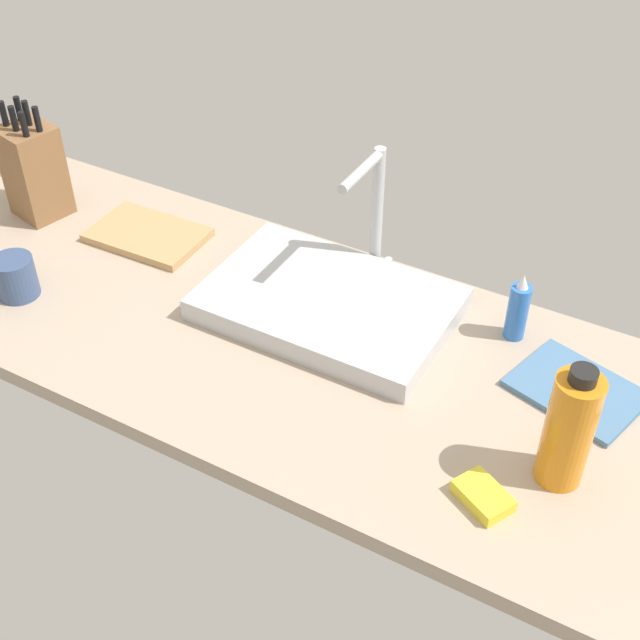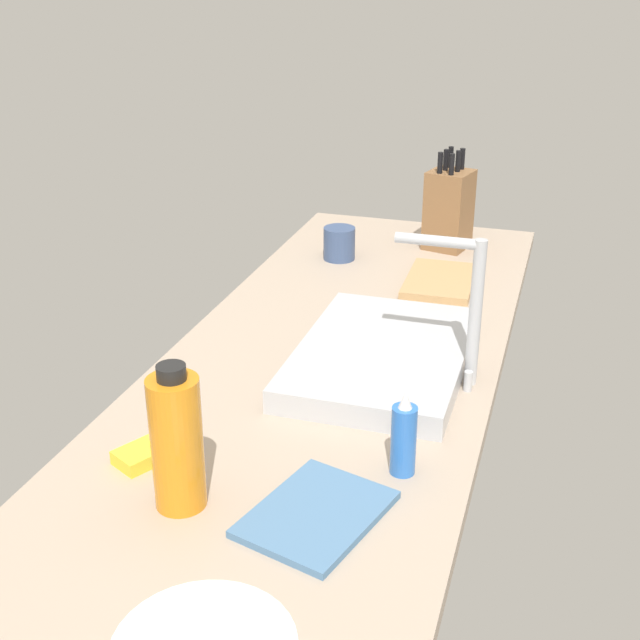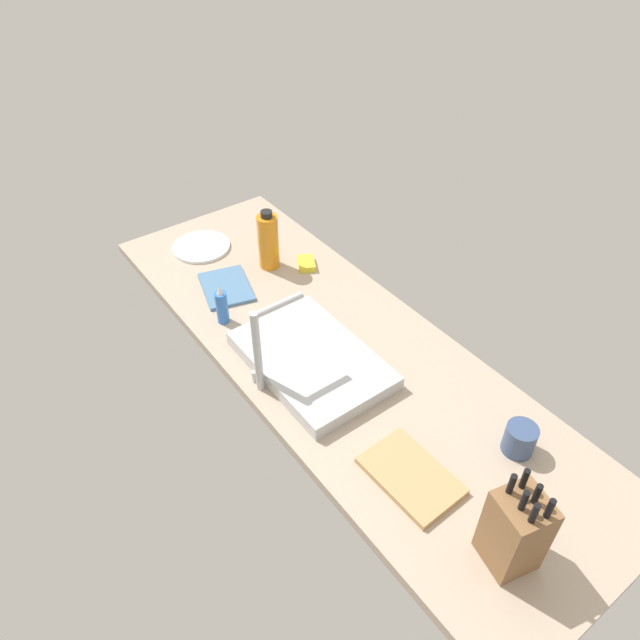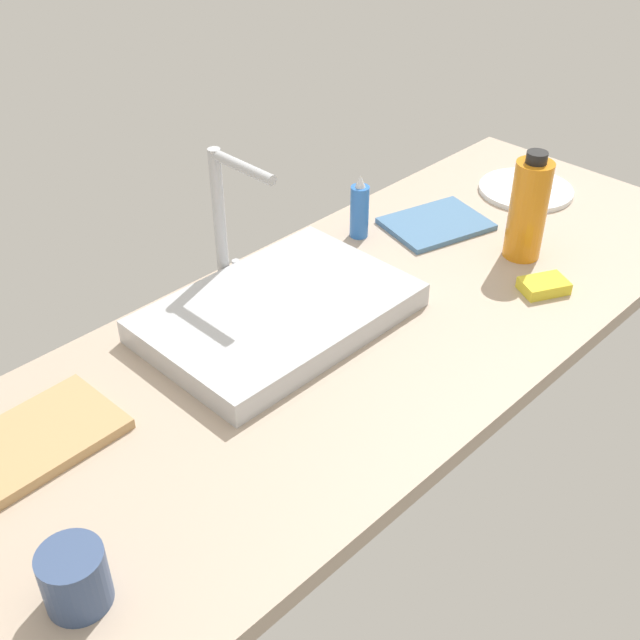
% 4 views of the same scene
% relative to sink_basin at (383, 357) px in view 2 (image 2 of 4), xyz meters
% --- Properties ---
extents(countertop_slab, '(1.97, 0.66, 0.04)m').
position_rel_sink_basin_xyz_m(countertop_slab, '(0.02, -0.11, -0.04)').
color(countertop_slab, tan).
rests_on(countertop_slab, ground).
extents(sink_basin, '(0.48, 0.32, 0.05)m').
position_rel_sink_basin_xyz_m(sink_basin, '(0.00, 0.00, 0.00)').
color(sink_basin, '#B7BABF').
rests_on(sink_basin, countertop_slab).
extents(faucet, '(0.06, 0.17, 0.29)m').
position_rel_sink_basin_xyz_m(faucet, '(0.01, 0.16, 0.15)').
color(faucet, '#B7BABF').
rests_on(faucet, countertop_slab).
extents(knife_block, '(0.13, 0.13, 0.27)m').
position_rel_sink_basin_xyz_m(knife_block, '(-0.76, 0.00, 0.09)').
color(knife_block, brown).
rests_on(knife_block, countertop_slab).
extents(cutting_board, '(0.25, 0.17, 0.02)m').
position_rel_sink_basin_xyz_m(cutting_board, '(-0.48, 0.03, -0.01)').
color(cutting_board, tan).
rests_on(cutting_board, countertop_slab).
extents(soap_bottle, '(0.04, 0.04, 0.15)m').
position_rel_sink_basin_xyz_m(soap_bottle, '(0.35, 0.11, 0.04)').
color(soap_bottle, blue).
rests_on(soap_bottle, countertop_slab).
extents(water_bottle, '(0.08, 0.08, 0.23)m').
position_rel_sink_basin_xyz_m(water_bottle, '(0.53, -0.18, 0.09)').
color(water_bottle, orange).
rests_on(water_bottle, countertop_slab).
extents(dish_towel, '(0.25, 0.22, 0.01)m').
position_rel_sink_basin_xyz_m(dish_towel, '(0.50, 0.02, -0.02)').
color(dish_towel, teal).
rests_on(dish_towel, countertop_slab).
extents(coffee_mug, '(0.08, 0.08, 0.09)m').
position_rel_sink_basin_xyz_m(coffee_mug, '(-0.58, -0.26, 0.02)').
color(coffee_mug, '#384C75').
rests_on(coffee_mug, countertop_slab).
extents(dish_sponge, '(0.11, 0.09, 0.02)m').
position_rel_sink_basin_xyz_m(dish_sponge, '(0.44, -0.29, -0.01)').
color(dish_sponge, yellow).
rests_on(dish_sponge, countertop_slab).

